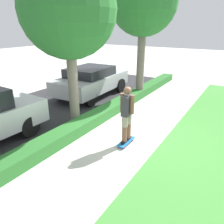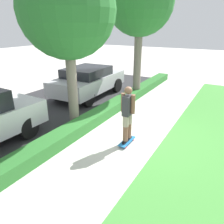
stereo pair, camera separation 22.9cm
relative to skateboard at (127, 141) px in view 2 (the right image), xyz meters
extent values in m
plane|color=beige|center=(0.56, 0.11, -0.07)|extent=(60.00, 60.00, 0.00)
cube|color=#2D2D30|center=(0.56, 4.31, -0.07)|extent=(16.64, 5.00, 0.01)
cube|color=#2D702D|center=(0.56, 1.71, 0.11)|extent=(16.64, 0.60, 0.37)
cube|color=#1E6BAD|center=(0.00, 0.00, 0.01)|extent=(0.76, 0.24, 0.02)
cylinder|color=red|center=(0.26, -0.09, -0.04)|extent=(0.07, 0.04, 0.07)
cylinder|color=red|center=(0.26, 0.09, -0.04)|extent=(0.07, 0.04, 0.07)
cylinder|color=red|center=(-0.26, -0.09, -0.04)|extent=(0.07, 0.04, 0.07)
cylinder|color=red|center=(-0.26, 0.09, -0.04)|extent=(0.07, 0.04, 0.07)
cube|color=black|center=(-0.12, 0.00, 0.05)|extent=(0.26, 0.09, 0.07)
cylinder|color=brown|center=(-0.12, 0.00, 0.48)|extent=(0.15, 0.15, 0.78)
cylinder|color=gray|center=(-0.12, 0.00, 0.71)|extent=(0.18, 0.18, 0.31)
cube|color=black|center=(0.12, 0.00, 0.05)|extent=(0.26, 0.09, 0.07)
cylinder|color=brown|center=(0.12, 0.00, 0.48)|extent=(0.15, 0.15, 0.78)
cylinder|color=gray|center=(0.12, 0.00, 0.71)|extent=(0.18, 0.18, 0.31)
cube|color=#333338|center=(0.00, 0.00, 1.15)|extent=(0.37, 0.20, 0.58)
cylinder|color=brown|center=(0.00, -0.15, 1.21)|extent=(0.12, 0.12, 0.54)
cylinder|color=brown|center=(0.00, 0.15, 1.21)|extent=(0.12, 0.12, 0.54)
sphere|color=brown|center=(0.00, 0.00, 1.59)|extent=(0.22, 0.22, 0.22)
cylinder|color=#70665B|center=(0.21, 2.16, 1.41)|extent=(0.33, 0.33, 2.95)
sphere|color=#286B2D|center=(0.21, 2.16, 3.68)|extent=(2.91, 2.91, 2.91)
cylinder|color=#70665B|center=(4.51, 1.72, 1.67)|extent=(0.36, 0.36, 3.47)
sphere|color=#286B2D|center=(4.51, 1.72, 4.21)|extent=(2.95, 2.95, 2.95)
cylinder|color=black|center=(-1.20, 2.84, 0.27)|extent=(0.68, 0.22, 0.68)
cube|color=#B7B7BC|center=(3.38, 3.79, 0.62)|extent=(4.28, 2.07, 0.67)
cube|color=black|center=(3.25, 3.79, 1.17)|extent=(2.25, 1.76, 0.42)
cylinder|color=black|center=(4.68, 2.91, 0.29)|extent=(0.71, 0.23, 0.71)
cylinder|color=black|center=(4.68, 4.67, 0.29)|extent=(0.71, 0.23, 0.71)
cylinder|color=black|center=(2.08, 2.91, 0.29)|extent=(0.71, 0.23, 0.71)
cylinder|color=black|center=(2.08, 4.67, 0.29)|extent=(0.71, 0.23, 0.71)
camera|label=1|loc=(-5.10, -2.69, 3.24)|focal=35.00mm
camera|label=2|loc=(-5.22, -2.49, 3.24)|focal=35.00mm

